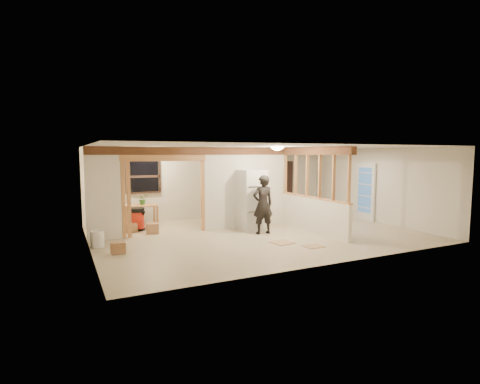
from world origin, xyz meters
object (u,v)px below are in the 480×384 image
woman (263,205)px  refrigerator (252,199)px  bookshelf (279,187)px  work_table (141,215)px  shop_vac (137,219)px

woman → refrigerator: bearing=-90.6°
refrigerator → bookshelf: bookshelf is taller
woman → work_table: bearing=-39.7°
refrigerator → shop_vac: 3.54m
woman → shop_vac: (-3.19, 2.08, -0.51)m
bookshelf → work_table: bearing=-177.5°
refrigerator → woman: size_ratio=1.07×
woman → work_table: woman is taller
refrigerator → woman: (-0.06, -0.78, -0.06)m
woman → bookshelf: bearing=-125.0°
woman → bookshelf: size_ratio=0.84×
work_table → shop_vac: size_ratio=1.56×
woman → shop_vac: woman is taller
refrigerator → shop_vac: (-3.24, 1.30, -0.57)m
woman → work_table: size_ratio=1.59×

